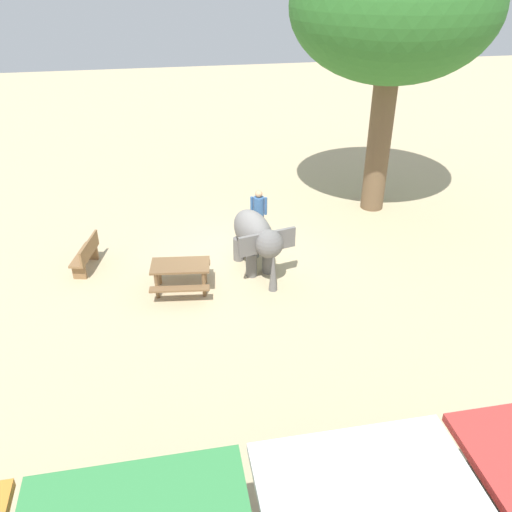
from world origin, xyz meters
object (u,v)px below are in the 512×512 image
at_px(wooden_bench, 86,254).
at_px(picnic_table_near, 181,271).
at_px(person_handler, 259,211).
at_px(shade_tree_main, 395,8).
at_px(elephant, 256,237).

distance_m(wooden_bench, picnic_table_near, 2.96).
xyz_separation_m(person_handler, picnic_table_near, (2.52, 2.42, -0.36)).
relative_size(shade_tree_main, picnic_table_near, 5.15).
bearing_deg(wooden_bench, shade_tree_main, -61.88).
bearing_deg(wooden_bench, person_handler, -66.80).
relative_size(elephant, picnic_table_near, 1.43).
height_order(elephant, person_handler, elephant).
height_order(elephant, picnic_table_near, elephant).
bearing_deg(elephant, picnic_table_near, -85.96).
distance_m(person_handler, picnic_table_near, 3.51).
bearing_deg(shade_tree_main, wooden_bench, 14.71).
xyz_separation_m(elephant, wooden_bench, (4.62, -0.92, -0.57)).
bearing_deg(picnic_table_near, elephant, -156.30).
relative_size(elephant, wooden_bench, 1.63).
relative_size(elephant, shade_tree_main, 0.28).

